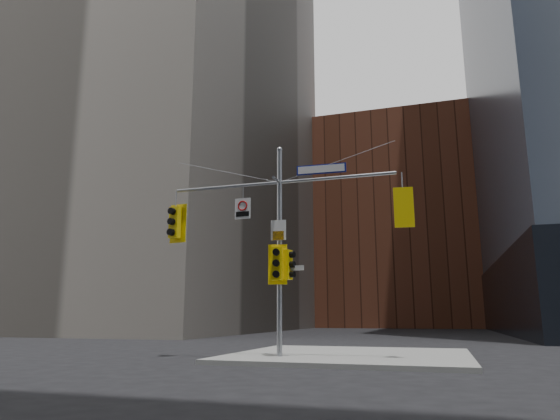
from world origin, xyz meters
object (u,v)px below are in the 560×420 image
Objects in this scene: traffic_light_pole_front at (277,264)px; traffic_light_west_arm at (175,223)px; street_sign_blade at (321,169)px; traffic_light_pole_side at (289,265)px; traffic_light_east_arm at (404,208)px; regulatory_sign_arm at (243,208)px; signal_assembly at (279,227)px.

traffic_light_west_arm is at bearing 165.34° from traffic_light_pole_front.
traffic_light_west_arm is 0.85× the size of street_sign_blade.
traffic_light_pole_side is at bearing 7.26° from traffic_light_west_arm.
regulatory_sign_arm reaches higher than traffic_light_east_arm.
traffic_light_east_arm is at bearing 2.40° from regulatory_sign_arm.
traffic_light_west_arm is at bearing 101.87° from traffic_light_pole_side.
traffic_light_west_arm is 4.38m from traffic_light_pole_front.
traffic_light_pole_side is 0.42m from traffic_light_pole_front.
traffic_light_west_arm is 1.12× the size of traffic_light_east_arm.
street_sign_blade is (1.18, 0.00, 3.23)m from traffic_light_pole_side.
traffic_light_pole_front is 0.78× the size of street_sign_blade.
signal_assembly is at bearing 177.65° from street_sign_blade.
traffic_light_west_arm is 8.21m from traffic_light_east_arm.
signal_assembly is at bearing 7.27° from traffic_light_west_arm.
traffic_light_pole_front is at bearing -8.09° from regulatory_sign_arm.
traffic_light_east_arm is 3.09m from street_sign_blade.
traffic_light_west_arm and regulatory_sign_arm have the same top height.
traffic_light_pole_side is 3.44m from street_sign_blade.
street_sign_blade reaches higher than traffic_light_pole_front.
regulatory_sign_arm is at bearing -6.73° from traffic_light_east_arm.
traffic_light_pole_side is 2.66m from regulatory_sign_arm.
traffic_light_west_arm is (-4.04, 0.01, 0.38)m from signal_assembly.
regulatory_sign_arm reaches higher than traffic_light_pole_front.
regulatory_sign_arm reaches higher than traffic_light_pole_side.
street_sign_blade reaches higher than regulatory_sign_arm.
signal_assembly is 1.31m from traffic_light_pole_front.
signal_assembly is at bearing 3.03° from regulatory_sign_arm.
traffic_light_pole_side is (0.32, -0.00, -1.30)m from signal_assembly.
traffic_light_west_arm is 2.71m from regulatory_sign_arm.
traffic_light_pole_side is (4.36, -0.02, -1.68)m from traffic_light_west_arm.
regulatory_sign_arm is (-1.36, -0.02, 0.76)m from signal_assembly.
traffic_light_east_arm is at bearing -77.88° from traffic_light_pole_side.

